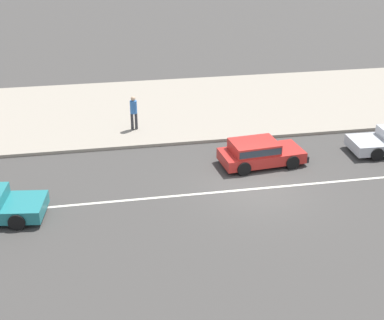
% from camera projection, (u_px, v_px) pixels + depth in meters
% --- Properties ---
extents(ground_plane, '(160.00, 160.00, 0.00)m').
position_uv_depth(ground_plane, '(259.00, 189.00, 21.31)').
color(ground_plane, '#423F3D').
extents(lane_centre_stripe, '(50.40, 0.14, 0.01)m').
position_uv_depth(lane_centre_stripe, '(259.00, 188.00, 21.31)').
color(lane_centre_stripe, silver).
rests_on(lane_centre_stripe, ground).
extents(kerb_strip, '(68.00, 10.00, 0.15)m').
position_uv_depth(kerb_strip, '(208.00, 105.00, 29.94)').
color(kerb_strip, '#9E9384').
rests_on(kerb_strip, ground).
extents(hatchback_red_3, '(3.81, 2.02, 1.10)m').
position_uv_depth(hatchback_red_3, '(259.00, 152.00, 23.04)').
color(hatchback_red_3, red).
rests_on(hatchback_red_3, ground).
extents(pedestrian_near_clock, '(0.34, 0.34, 1.71)m').
position_uv_depth(pedestrian_near_clock, '(134.00, 110.00, 26.11)').
color(pedestrian_near_clock, '#333338').
rests_on(pedestrian_near_clock, kerb_strip).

